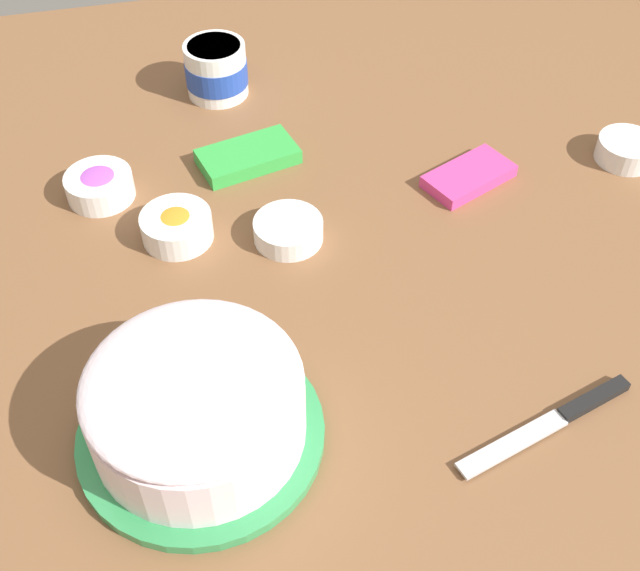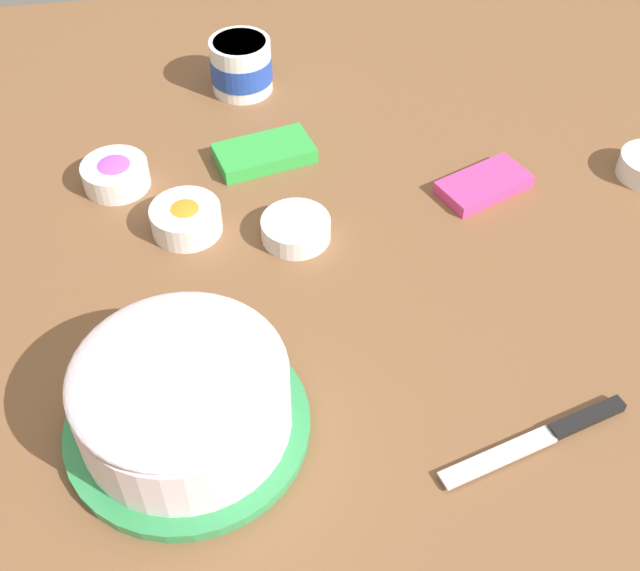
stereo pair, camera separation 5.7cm
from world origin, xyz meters
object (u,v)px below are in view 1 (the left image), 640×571
Objects in this scene: spreading_knife at (561,417)px; candy_box_upper at (248,156)px; frosted_cake at (197,409)px; candy_box_lower at (469,176)px; sprinkle_bowl_green at (288,230)px; sprinkle_bowl_orange at (177,226)px; frosting_tub at (216,69)px; sprinkle_bowl_pink at (627,149)px; sprinkle_bowl_rainbow at (99,185)px.

candy_box_upper is (0.26, -0.54, 0.01)m from spreading_knife.
candy_box_lower is (-0.44, -0.35, -0.05)m from frosted_cake.
sprinkle_bowl_green is 0.15m from sprinkle_bowl_orange.
frosting_tub reaches higher than spreading_knife.
sprinkle_bowl_orange is 1.10× the size of sprinkle_bowl_pink.
sprinkle_bowl_rainbow is at bearing 47.63° from frosting_tub.
frosted_cake is 1.87× the size of candy_box_upper.
frosting_tub is at bearing -100.18° from frosted_cake.
sprinkle_bowl_orange is 0.19m from candy_box_upper.
candy_box_lower is at bearing 135.64° from frosting_tub.
candy_box_upper is (0.31, -0.12, 0.00)m from candy_box_lower.
candy_box_lower is at bearing 145.34° from candy_box_upper.
sprinkle_bowl_orange reaches higher than sprinkle_bowl_pink.
sprinkle_bowl_pink is at bearing -153.71° from frosted_cake.
spreading_knife is 0.55m from sprinkle_bowl_orange.
candy_box_lower is at bearing -168.41° from sprinkle_bowl_green.
sprinkle_bowl_green reaches higher than candy_box_lower.
sprinkle_bowl_green reaches higher than spreading_knife.
sprinkle_bowl_green is at bearing 84.39° from candy_box_upper.
frosted_cake is 2.65× the size of frosting_tub.
frosting_tub reaches higher than candy_box_lower.
candy_box_upper reaches higher than candy_box_lower.
frosting_tub is 0.79m from spreading_knife.
frosting_tub is (-0.12, -0.67, -0.01)m from frosted_cake.
frosting_tub is 0.44× the size of spreading_knife.
candy_box_lower is at bearing -177.29° from sprinkle_bowl_orange.
sprinkle_bowl_orange is 0.43m from candy_box_lower.
candy_box_lower is (-0.32, 0.32, -0.04)m from frosting_tub.
frosted_cake is 2.05× the size of candy_box_lower.
sprinkle_bowl_green is 1.07× the size of sprinkle_bowl_pink.
candy_box_lower is at bearing 170.04° from sprinkle_bowl_rainbow.
sprinkle_bowl_orange and sprinkle_bowl_rainbow have the same top height.
frosting_tub is 0.38m from sprinkle_bowl_green.
sprinkle_bowl_pink is (-0.69, -0.34, -0.04)m from frosted_cake.
sprinkle_bowl_green is at bearing 96.10° from frosting_tub.
sprinkle_bowl_pink is 0.57m from candy_box_upper.
spreading_knife is at bearing 133.72° from sprinkle_bowl_orange.
sprinkle_bowl_orange is 1.01× the size of sprinkle_bowl_rainbow.
sprinkle_bowl_orange is at bearing -14.45° from sprinkle_bowl_green.
sprinkle_bowl_rainbow is (0.78, -0.10, 0.00)m from sprinkle_bowl_pink.
frosting_tub is 1.06× the size of sprinkle_bowl_rainbow.
sprinkle_bowl_pink reaches higher than candy_box_lower.
spreading_knife is at bearing 102.29° from candy_box_upper.
sprinkle_bowl_orange is at bearing -92.19° from frosted_cake.
sprinkle_bowl_rainbow is at bearing -7.21° from sprinkle_bowl_pink.
sprinkle_bowl_pink is (-0.68, -0.01, -0.00)m from sprinkle_bowl_orange.
frosting_tub is 0.70× the size of candy_box_upper.
sprinkle_bowl_orange is at bearing 1.25° from sprinkle_bowl_pink.
spreading_knife is at bearing 54.24° from sprinkle_bowl_pink.
sprinkle_bowl_rainbow is at bearing -6.29° from candy_box_upper.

